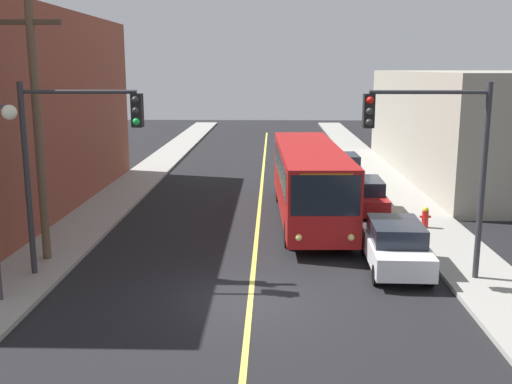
{
  "coord_description": "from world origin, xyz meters",
  "views": [
    {
      "loc": [
        0.62,
        -16.14,
        6.56
      ],
      "look_at": [
        0.0,
        5.69,
        2.0
      ],
      "focal_mm": 41.95,
      "sensor_mm": 36.0,
      "label": 1
    }
  ],
  "objects_px": {
    "parked_car_white": "(395,245)",
    "parked_car_silver": "(343,167)",
    "utility_pole_near": "(36,107)",
    "traffic_signal_left_corner": "(74,143)",
    "city_bus": "(309,179)",
    "fire_hydrant": "(425,217)",
    "parked_car_red": "(363,196)",
    "traffic_signal_right_corner": "(433,145)"
  },
  "relations": [
    {
      "from": "utility_pole_near",
      "to": "fire_hydrant",
      "type": "xyz_separation_m",
      "value": [
        13.94,
        4.41,
        -4.71
      ]
    },
    {
      "from": "parked_car_red",
      "to": "traffic_signal_right_corner",
      "type": "distance_m",
      "value": 9.52
    },
    {
      "from": "utility_pole_near",
      "to": "traffic_signal_left_corner",
      "type": "xyz_separation_m",
      "value": [
        1.68,
        -1.5,
        -0.99
      ]
    },
    {
      "from": "parked_car_red",
      "to": "utility_pole_near",
      "type": "xyz_separation_m",
      "value": [
        -11.84,
        -7.32,
        4.45
      ]
    },
    {
      "from": "parked_car_white",
      "to": "utility_pole_near",
      "type": "bearing_deg",
      "value": 178.02
    },
    {
      "from": "parked_car_silver",
      "to": "traffic_signal_left_corner",
      "type": "distance_m",
      "value": 19.84
    },
    {
      "from": "parked_car_red",
      "to": "traffic_signal_right_corner",
      "type": "height_order",
      "value": "traffic_signal_right_corner"
    },
    {
      "from": "parked_car_white",
      "to": "parked_car_silver",
      "type": "height_order",
      "value": "same"
    },
    {
      "from": "city_bus",
      "to": "parked_car_silver",
      "type": "distance_m",
      "value": 9.36
    },
    {
      "from": "parked_car_white",
      "to": "parked_car_red",
      "type": "height_order",
      "value": "same"
    },
    {
      "from": "traffic_signal_left_corner",
      "to": "utility_pole_near",
      "type": "bearing_deg",
      "value": 138.2
    },
    {
      "from": "utility_pole_near",
      "to": "traffic_signal_right_corner",
      "type": "relative_size",
      "value": 1.55
    },
    {
      "from": "utility_pole_near",
      "to": "city_bus",
      "type": "bearing_deg",
      "value": 33.81
    },
    {
      "from": "city_bus",
      "to": "traffic_signal_right_corner",
      "type": "relative_size",
      "value": 2.04
    },
    {
      "from": "city_bus",
      "to": "parked_car_white",
      "type": "bearing_deg",
      "value": -69.6
    },
    {
      "from": "parked_car_white",
      "to": "traffic_signal_left_corner",
      "type": "height_order",
      "value": "traffic_signal_left_corner"
    },
    {
      "from": "parked_car_red",
      "to": "fire_hydrant",
      "type": "bearing_deg",
      "value": -54.15
    },
    {
      "from": "parked_car_white",
      "to": "traffic_signal_left_corner",
      "type": "bearing_deg",
      "value": -173.78
    },
    {
      "from": "city_bus",
      "to": "parked_car_red",
      "type": "distance_m",
      "value": 2.94
    },
    {
      "from": "parked_car_white",
      "to": "parked_car_silver",
      "type": "distance_m",
      "value": 15.59
    },
    {
      "from": "parked_car_white",
      "to": "traffic_signal_left_corner",
      "type": "relative_size",
      "value": 0.74
    },
    {
      "from": "parked_car_silver",
      "to": "traffic_signal_right_corner",
      "type": "distance_m",
      "value": 17.08
    },
    {
      "from": "city_bus",
      "to": "parked_car_silver",
      "type": "height_order",
      "value": "city_bus"
    },
    {
      "from": "city_bus",
      "to": "parked_car_white",
      "type": "distance_m",
      "value": 7.14
    },
    {
      "from": "utility_pole_near",
      "to": "traffic_signal_right_corner",
      "type": "bearing_deg",
      "value": -6.97
    },
    {
      "from": "parked_car_silver",
      "to": "utility_pole_near",
      "type": "height_order",
      "value": "utility_pole_near"
    },
    {
      "from": "fire_hydrant",
      "to": "parked_car_red",
      "type": "bearing_deg",
      "value": 125.85
    },
    {
      "from": "traffic_signal_left_corner",
      "to": "parked_car_silver",
      "type": "bearing_deg",
      "value": 58.65
    },
    {
      "from": "traffic_signal_left_corner",
      "to": "fire_hydrant",
      "type": "bearing_deg",
      "value": 25.75
    },
    {
      "from": "parked_car_silver",
      "to": "fire_hydrant",
      "type": "xyz_separation_m",
      "value": [
        2.1,
        -10.77,
        -0.26
      ]
    },
    {
      "from": "utility_pole_near",
      "to": "fire_hydrant",
      "type": "bearing_deg",
      "value": 17.54
    },
    {
      "from": "parked_car_red",
      "to": "traffic_signal_left_corner",
      "type": "bearing_deg",
      "value": -139.04
    },
    {
      "from": "parked_car_white",
      "to": "parked_car_silver",
      "type": "xyz_separation_m",
      "value": [
        0.09,
        15.59,
        0.0
      ]
    },
    {
      "from": "parked_car_red",
      "to": "fire_hydrant",
      "type": "xyz_separation_m",
      "value": [
        2.1,
        -2.91,
        -0.26
      ]
    },
    {
      "from": "parked_car_white",
      "to": "traffic_signal_right_corner",
      "type": "distance_m",
      "value": 3.71
    },
    {
      "from": "utility_pole_near",
      "to": "traffic_signal_left_corner",
      "type": "bearing_deg",
      "value": -41.8
    },
    {
      "from": "city_bus",
      "to": "parked_car_red",
      "type": "height_order",
      "value": "city_bus"
    },
    {
      "from": "traffic_signal_left_corner",
      "to": "traffic_signal_right_corner",
      "type": "distance_m",
      "value": 10.82
    },
    {
      "from": "parked_car_silver",
      "to": "fire_hydrant",
      "type": "distance_m",
      "value": 10.98
    },
    {
      "from": "parked_car_white",
      "to": "traffic_signal_left_corner",
      "type": "xyz_separation_m",
      "value": [
        -10.08,
        -1.1,
        3.46
      ]
    },
    {
      "from": "parked_car_silver",
      "to": "fire_hydrant",
      "type": "bearing_deg",
      "value": -78.98
    },
    {
      "from": "parked_car_red",
      "to": "parked_car_silver",
      "type": "relative_size",
      "value": 1.0
    }
  ]
}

